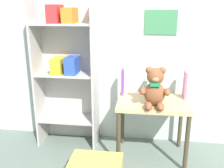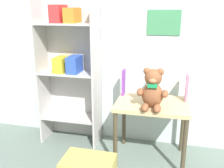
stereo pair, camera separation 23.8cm
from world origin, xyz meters
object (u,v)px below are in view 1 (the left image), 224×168
at_px(book_standing_purple, 123,82).
at_px(display_table, 153,109).
at_px(teddy_bear, 155,89).
at_px(book_standing_green, 153,84).
at_px(book_standing_pink, 185,85).
at_px(bookshelf_side, 67,65).

bearing_deg(book_standing_purple, display_table, -27.23).
xyz_separation_m(teddy_bear, book_standing_purple, (-0.30, 0.27, -0.03)).
distance_m(teddy_bear, book_standing_green, 0.28).
bearing_deg(display_table, book_standing_pink, 24.95).
bearing_deg(bookshelf_side, teddy_bear, -19.92).
distance_m(display_table, teddy_bear, 0.27).
xyz_separation_m(bookshelf_side, display_table, (0.88, -0.20, -0.36)).
xyz_separation_m(teddy_bear, book_standing_green, (-0.00, 0.28, -0.04)).
xyz_separation_m(book_standing_green, book_standing_pink, (0.30, -0.02, 0.01)).
relative_size(bookshelf_side, teddy_bear, 4.38).
bearing_deg(book_standing_pink, book_standing_green, 177.68).
height_order(bookshelf_side, book_standing_purple, bookshelf_side).
relative_size(bookshelf_side, book_standing_purple, 5.96).
bearing_deg(teddy_bear, book_standing_green, 90.93).
relative_size(teddy_bear, book_standing_purple, 1.36).
height_order(teddy_bear, book_standing_purple, teddy_bear).
relative_size(bookshelf_side, book_standing_pink, 5.98).
distance_m(book_standing_purple, book_standing_pink, 0.60).
bearing_deg(bookshelf_side, book_standing_pink, -2.90).
relative_size(bookshelf_side, book_standing_green, 6.42).
relative_size(book_standing_green, book_standing_pink, 0.93).
bearing_deg(bookshelf_side, display_table, -12.79).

